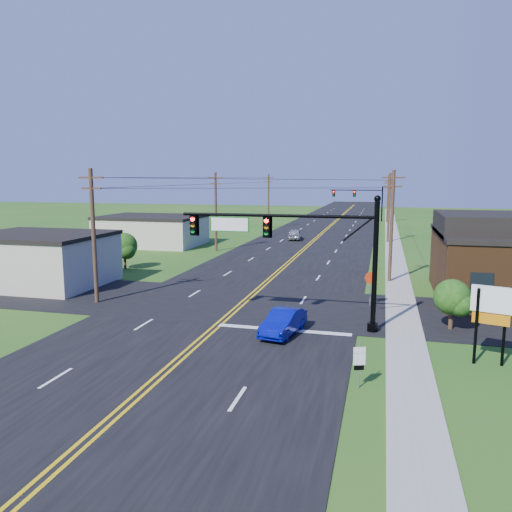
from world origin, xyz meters
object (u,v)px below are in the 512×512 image
(signal_mast_main, at_px, (294,244))
(signal_mast_far, at_px, (359,198))
(route_sign, at_px, (359,360))
(stop_sign, at_px, (371,281))
(blue_car, at_px, (283,323))

(signal_mast_main, bearing_deg, signal_mast_far, 89.92)
(signal_mast_far, relative_size, route_sign, 5.50)
(signal_mast_far, bearing_deg, stop_sign, -86.50)
(signal_mast_far, height_order, route_sign, signal_mast_far)
(signal_mast_far, bearing_deg, blue_car, -90.24)
(route_sign, relative_size, stop_sign, 0.86)
(signal_mast_main, xyz_separation_m, signal_mast_far, (0.10, 72.00, -0.20))
(signal_mast_far, xyz_separation_m, blue_car, (-0.31, -73.70, -3.89))
(signal_mast_main, relative_size, stop_sign, 4.88)
(signal_mast_main, relative_size, blue_car, 2.82)
(blue_car, relative_size, route_sign, 2.00)
(stop_sign, bearing_deg, blue_car, -126.64)
(route_sign, bearing_deg, blue_car, 105.48)
(signal_mast_main, xyz_separation_m, blue_car, (-0.21, -1.70, -4.09))
(signal_mast_main, distance_m, blue_car, 4.44)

